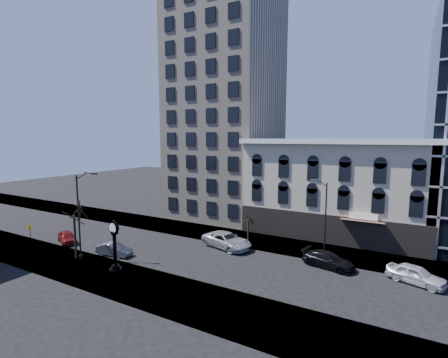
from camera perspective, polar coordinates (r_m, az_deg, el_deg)
The scene contains 16 objects.
ground at distance 36.16m, azimuth -6.03°, elevation -13.19°, with size 160.00×160.00×0.00m, color black.
sidewalk_far at distance 42.56m, azimuth 0.28°, elevation -9.89°, with size 160.00×6.00×0.12m, color gray.
sidewalk_near at distance 30.47m, azimuth -15.15°, elevation -17.33°, with size 160.00×6.00×0.12m, color gray.
cream_tower at distance 53.57m, azimuth 0.20°, elevation 14.45°, with size 15.90×15.40×42.50m.
victorian_row at distance 44.65m, azimuth 19.00°, elevation -1.66°, with size 22.60×11.19×12.50m.
street_clock at distance 32.50m, azimuth -18.65°, elevation -11.51°, with size 1.13×1.13×4.97m.
street_lamp_near at distance 35.81m, azimuth -23.44°, elevation -2.18°, with size 2.24×1.21×9.26m.
street_lamp_far at distance 35.77m, azimuth 16.61°, elevation -3.06°, with size 2.15×0.38×8.31m.
bare_tree_near at distance 36.78m, azimuth -24.97°, elevation -4.43°, with size 4.22×4.22×7.24m.
bare_tree_far at distance 40.11m, azimuth 4.27°, elevation -6.55°, with size 2.27×2.27×3.89m.
warning_sign at distance 45.35m, azimuth -30.94°, elevation -7.71°, with size 0.74×0.17×2.30m.
car_near_a at distance 44.11m, azimuth -25.86°, elevation -9.15°, with size 1.65×4.11×1.40m, color maroon.
car_near_b at distance 37.66m, azimuth -18.76°, elevation -11.64°, with size 1.40×4.00×1.32m, color #595B60.
car_far_a at distance 38.03m, azimuth 0.50°, elevation -10.74°, with size 2.86×6.20×1.72m, color #A5A8AD.
car_far_b at distance 34.25m, azimuth 17.89°, elevation -13.38°, with size 2.08×5.13×1.49m, color black.
car_far_c at distance 33.76m, azimuth 30.67°, elevation -14.27°, with size 1.89×4.70×1.60m, color silver.
Camera 1 is at (19.67, -27.60, 12.61)m, focal length 26.00 mm.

